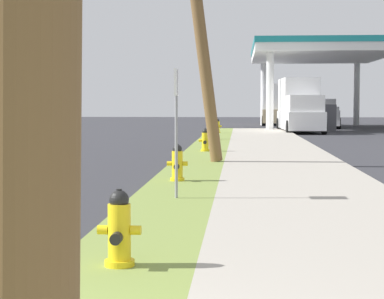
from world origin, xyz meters
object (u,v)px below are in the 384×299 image
(fire_hydrant_nearest, at_px, (119,232))
(car_navy_by_near_pump, at_px, (316,116))
(fire_hydrant_fourth, at_px, (211,132))
(truck_white_at_far_bay, at_px, (300,106))
(truck_silver_at_forecourt, at_px, (322,114))
(truck_tan_on_apron, at_px, (278,106))
(fire_hydrant_third, at_px, (205,141))
(street_sign_post, at_px, (176,106))
(fire_hydrant_fifth, at_px, (218,127))
(fire_hydrant_second, at_px, (177,165))

(fire_hydrant_nearest, distance_m, car_navy_by_near_pump, 44.34)
(fire_hydrant_fourth, xyz_separation_m, truck_white_at_far_bay, (4.69, 10.08, 1.04))
(truck_silver_at_forecourt, bearing_deg, fire_hydrant_nearest, -99.31)
(car_navy_by_near_pump, bearing_deg, truck_silver_at_forecourt, -88.57)
(truck_tan_on_apron, bearing_deg, fire_hydrant_third, -97.36)
(truck_tan_on_apron, bearing_deg, street_sign_post, -95.33)
(truck_silver_at_forecourt, xyz_separation_m, truck_white_at_far_bay, (-2.14, -7.44, 0.57))
(fire_hydrant_nearest, distance_m, truck_tan_on_apron, 47.30)
(truck_silver_at_forecourt, bearing_deg, car_navy_by_near_pump, 91.43)
(fire_hydrant_nearest, bearing_deg, street_sign_post, 88.70)
(fire_hydrant_third, bearing_deg, fire_hydrant_nearest, -90.09)
(fire_hydrant_fifth, relative_size, car_navy_by_near_pump, 0.16)
(truck_tan_on_apron, bearing_deg, fire_hydrant_second, -95.97)
(fire_hydrant_fifth, height_order, truck_silver_at_forecourt, truck_silver_at_forecourt)
(fire_hydrant_nearest, bearing_deg, fire_hydrant_fourth, 90.29)
(fire_hydrant_third, height_order, street_sign_post, street_sign_post)
(street_sign_post, relative_size, truck_tan_on_apron, 0.32)
(car_navy_by_near_pump, bearing_deg, fire_hydrant_fifth, -115.32)
(truck_white_at_far_bay, bearing_deg, fire_hydrant_second, -100.12)
(fire_hydrant_third, relative_size, truck_white_at_far_bay, 0.11)
(fire_hydrant_fifth, xyz_separation_m, truck_tan_on_apron, (4.07, 17.33, 1.04))
(truck_white_at_far_bay, bearing_deg, fire_hydrant_third, -104.48)
(car_navy_by_near_pump, xyz_separation_m, truck_tan_on_apron, (-2.58, 3.27, 0.77))
(car_navy_by_near_pump, height_order, truck_tan_on_apron, truck_tan_on_apron)
(truck_silver_at_forecourt, bearing_deg, street_sign_post, -100.35)
(fire_hydrant_fourth, xyz_separation_m, truck_tan_on_apron, (4.18, 23.72, 1.04))
(fire_hydrant_fourth, height_order, fire_hydrant_fifth, same)
(fire_hydrant_fifth, relative_size, truck_tan_on_apron, 0.11)
(fire_hydrant_nearest, xyz_separation_m, car_navy_by_near_pump, (6.64, 43.84, 0.28))
(fire_hydrant_nearest, height_order, truck_tan_on_apron, truck_tan_on_apron)
(fire_hydrant_second, bearing_deg, truck_white_at_far_bay, 79.88)
(fire_hydrant_nearest, relative_size, truck_silver_at_forecourt, 0.13)
(fire_hydrant_second, xyz_separation_m, fire_hydrant_fourth, (-0.01, 16.09, 0.00))
(street_sign_post, relative_size, car_navy_by_near_pump, 0.46)
(fire_hydrant_second, distance_m, fire_hydrant_fifth, 22.48)
(fire_hydrant_fifth, relative_size, truck_white_at_far_bay, 0.11)
(car_navy_by_near_pump, bearing_deg, fire_hydrant_fourth, -108.28)
(fire_hydrant_nearest, distance_m, fire_hydrant_fourth, 23.39)
(fire_hydrant_fourth, bearing_deg, fire_hydrant_fifth, 89.08)
(fire_hydrant_third, distance_m, fire_hydrant_fourth, 7.51)
(fire_hydrant_third, distance_m, street_sign_post, 11.17)
(car_navy_by_near_pump, relative_size, truck_silver_at_forecourt, 0.84)
(fire_hydrant_third, relative_size, street_sign_post, 0.35)
(street_sign_post, xyz_separation_m, truck_white_at_far_bay, (4.46, 28.69, -0.15))
(street_sign_post, height_order, truck_tan_on_apron, truck_tan_on_apron)
(fire_hydrant_third, xyz_separation_m, car_navy_by_near_pump, (6.61, 27.96, 0.28))
(fire_hydrant_fifth, bearing_deg, fire_hydrant_second, -90.23)
(fire_hydrant_fourth, distance_m, truck_tan_on_apron, 24.11)
(truck_white_at_far_bay, bearing_deg, fire_hydrant_nearest, -97.77)
(street_sign_post, distance_m, truck_tan_on_apron, 42.52)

